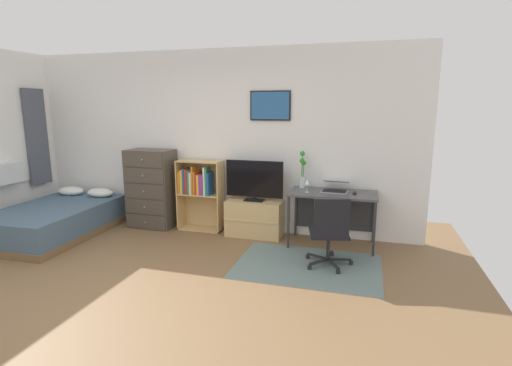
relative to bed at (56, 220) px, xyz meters
name	(u,v)px	position (x,y,z in m)	size (l,w,h in m)	color
ground_plane	(127,297)	(2.15, -1.40, -0.22)	(7.20, 7.20, 0.00)	brown
wall_back_with_posters	(216,141)	(2.15, 1.03, 1.13)	(6.12, 0.09, 2.70)	white
area_rug	(308,266)	(3.77, -0.13, -0.22)	(1.70, 1.20, 0.01)	slate
bed	(56,220)	(0.00, 0.00, 0.00)	(1.33, 1.99, 0.57)	brown
dresser	(152,189)	(1.17, 0.75, 0.38)	(0.71, 0.46, 1.22)	#4C4238
bookshelf	(198,188)	(1.94, 0.81, 0.42)	(0.68, 0.30, 1.07)	tan
tv_stand	(255,218)	(2.85, 0.77, 0.04)	(0.81, 0.41, 0.53)	tan
television	(254,181)	(2.85, 0.75, 0.60)	(0.85, 0.16, 0.59)	black
desk	(333,201)	(3.97, 0.75, 0.38)	(1.16, 0.60, 0.74)	#4C4C4F
office_chair	(330,230)	(4.01, -0.11, 0.23)	(0.58, 0.57, 0.86)	#232326
laptop	(335,187)	(3.99, 0.77, 0.57)	(0.36, 0.39, 0.15)	#B7B7BC
computer_mouse	(355,193)	(4.25, 0.66, 0.53)	(0.06, 0.10, 0.03)	#262628
bamboo_vase	(303,172)	(3.52, 0.86, 0.74)	(0.09, 0.10, 0.52)	silver
wine_glass	(307,182)	(3.63, 0.58, 0.65)	(0.07, 0.07, 0.18)	silver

